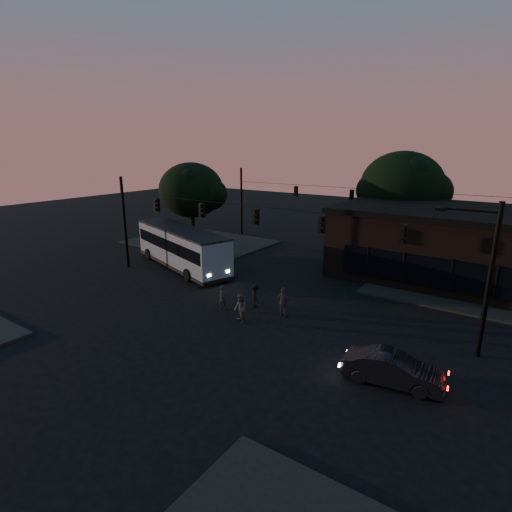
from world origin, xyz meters
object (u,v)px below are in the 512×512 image
Objects in this scene: bus at (181,246)px; pedestrian_d at (255,295)px; pedestrian_b at (240,308)px; car at (393,369)px; pedestrian_a at (223,298)px; building at (443,243)px; pedestrian_c at (284,302)px.

pedestrian_d is (9.93, -3.60, -1.09)m from bus.
car is at bearing 26.90° from pedestrian_b.
pedestrian_a is (8.51, -5.11, -1.07)m from bus.
building is 17.31m from pedestrian_b.
pedestrian_c is at bearing 1.12° from bus.
pedestrian_d is (-2.19, 0.24, -0.14)m from pedestrian_c.
building is 14.71m from pedestrian_c.
pedestrian_b is at bearing 74.08° from car.
bus is 12.12m from pedestrian_b.
car is 8.16m from pedestrian_c.
pedestrian_c is at bearing 87.70° from pedestrian_b.
pedestrian_d is at bearing -122.72° from building.
bus is 2.88× the size of car.
pedestrian_a is (-11.03, 2.15, 0.09)m from car.
car is 2.72× the size of pedestrian_d.
bus is at bearing 23.47° from pedestrian_d.
bus is 7.07× the size of pedestrian_b.
pedestrian_c is at bearing -114.93° from building.
pedestrian_a is at bearing -123.96° from building.
building reaches higher than pedestrian_a.
pedestrian_b is (-7.77, -15.36, -1.86)m from building.
car is 11.24m from pedestrian_a.
pedestrian_a is 3.84m from pedestrian_c.
pedestrian_d is (-0.57, 2.37, -0.08)m from pedestrian_b.
pedestrian_d is (1.43, 1.52, -0.01)m from pedestrian_a.
bus is at bearing -152.80° from building.
bus is (-18.28, -9.39, -0.86)m from building.
pedestrian_c is (12.13, -3.84, -0.95)m from bus.
pedestrian_c reaches higher than pedestrian_d.
building is 9.11× the size of pedestrian_b.
pedestrian_a is 1.02× the size of pedestrian_d.
car is 2.67× the size of pedestrian_a.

